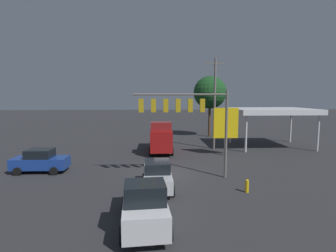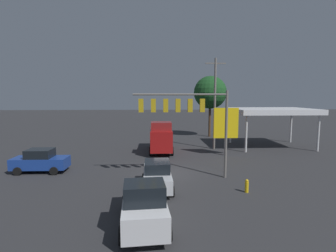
# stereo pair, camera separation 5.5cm
# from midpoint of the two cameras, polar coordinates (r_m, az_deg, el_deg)

# --- Properties ---
(ground_plane) EXTENTS (200.00, 200.00, 0.00)m
(ground_plane) POSITION_cam_midpoint_polar(r_m,az_deg,el_deg) (21.93, 0.35, -10.13)
(ground_plane) COLOR #2D2D30
(traffic_signal_assembly) EXTENTS (7.13, 0.43, 6.71)m
(traffic_signal_assembly) POSITION_cam_midpoint_polar(r_m,az_deg,el_deg) (19.68, 3.82, 3.31)
(traffic_signal_assembly) COLOR slate
(traffic_signal_assembly) RESTS_ON ground
(utility_pole) EXTENTS (2.40, 0.26, 10.64)m
(utility_pole) POSITION_cam_midpoint_polar(r_m,az_deg,el_deg) (31.29, 10.21, 5.19)
(utility_pole) COLOR slate
(utility_pole) RESTS_ON ground
(gas_station_canopy) EXTENTS (9.56, 7.26, 4.77)m
(gas_station_canopy) POSITION_cam_midpoint_polar(r_m,az_deg,el_deg) (34.75, 21.67, 2.98)
(gas_station_canopy) COLOR silver
(gas_station_canopy) RESTS_ON ground
(price_sign) EXTENTS (2.61, 0.27, 5.06)m
(price_sign) POSITION_cam_midpoint_polar(r_m,az_deg,el_deg) (28.24, 12.54, 0.41)
(price_sign) COLOR silver
(price_sign) RESTS_ON ground
(sedan_waiting) EXTENTS (2.13, 4.44, 1.93)m
(sedan_waiting) POSITION_cam_midpoint_polar(r_m,az_deg,el_deg) (18.05, -2.30, -10.67)
(sedan_waiting) COLOR silver
(sedan_waiting) RESTS_ON ground
(delivery_truck) EXTENTS (2.59, 6.81, 3.58)m
(delivery_truck) POSITION_cam_midpoint_polar(r_m,az_deg,el_deg) (29.60, -1.50, -2.39)
(delivery_truck) COLOR maroon
(delivery_truck) RESTS_ON ground
(sedan_far) EXTENTS (4.43, 2.12, 1.93)m
(sedan_far) POSITION_cam_midpoint_polar(r_m,az_deg,el_deg) (24.33, -25.97, -6.81)
(sedan_far) COLOR navy
(sedan_far) RESTS_ON ground
(pickup_parked) EXTENTS (2.57, 5.33, 2.40)m
(pickup_parked) POSITION_cam_midpoint_polar(r_m,az_deg,el_deg) (13.26, -5.14, -16.48)
(pickup_parked) COLOR silver
(pickup_parked) RESTS_ON ground
(street_tree) EXTENTS (5.02, 5.02, 9.35)m
(street_tree) POSITION_cam_midpoint_polar(r_m,az_deg,el_deg) (41.02, 9.20, 7.20)
(street_tree) COLOR #4C331E
(street_tree) RESTS_ON ground
(fire_hydrant) EXTENTS (0.24, 0.24, 0.88)m
(fire_hydrant) POSITION_cam_midpoint_polar(r_m,az_deg,el_deg) (18.33, 16.85, -12.37)
(fire_hydrant) COLOR gold
(fire_hydrant) RESTS_ON ground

